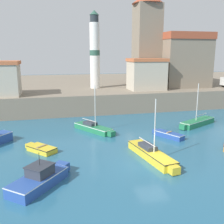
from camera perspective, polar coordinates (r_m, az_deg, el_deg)
The scene contains 11 objects.
ground_plane at distance 22.18m, azimuth 8.72°, elevation -11.52°, with size 200.00×200.00×0.00m, color #28607F.
quay_seawall at distance 58.08m, azimuth -5.58°, elevation 5.17°, with size 120.00×40.00×3.03m, color gray.
sailboat_green_1 at distance 31.13m, azimuth -4.03°, elevation -3.43°, with size 4.17×5.68×5.51m.
sailboat_green_2 at distance 35.20m, azimuth 18.04°, elevation -2.14°, with size 6.20×3.90×5.42m.
dinghy_blue_3 at distance 29.52m, azimuth 12.16°, elevation -4.81°, with size 2.53×3.73×0.65m.
dinghy_yellow_5 at distance 25.74m, azimuth -15.22°, elevation -7.69°, with size 3.04×3.24×0.58m.
motorboat_blue_6 at distance 19.41m, azimuth -15.35°, elevation -13.73°, with size 4.46×4.97×2.43m.
sailboat_yellow_7 at distance 23.44m, azimuth 8.58°, elevation -8.97°, with size 2.37×6.96×5.37m.
church at distance 52.88m, azimuth 11.97°, elevation 12.03°, with size 13.47×15.39×16.46m.
lighthouse at distance 46.33m, azimuth -3.78°, elevation 13.05°, with size 1.74×1.74×13.06m.
harbor_shed_near_wharf at distance 44.54m, azimuth 7.53°, elevation 8.20°, with size 6.04×4.50×5.19m.
Camera 1 is at (-7.85, -18.68, 9.03)m, focal length 42.00 mm.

